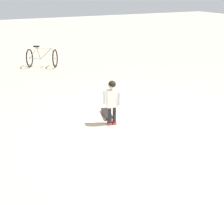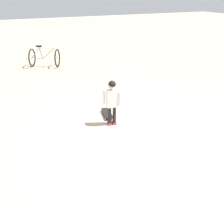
{
  "view_description": "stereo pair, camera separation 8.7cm",
  "coord_description": "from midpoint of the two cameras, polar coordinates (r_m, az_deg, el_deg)",
  "views": [
    {
      "loc": [
        -4.25,
        2.63,
        2.82
      ],
      "look_at": [
        0.35,
        0.45,
        0.55
      ],
      "focal_mm": 40.56,
      "sensor_mm": 36.0,
      "label": 1
    },
    {
      "loc": [
        -4.29,
        2.55,
        2.82
      ],
      "look_at": [
        0.35,
        0.45,
        0.55
      ],
      "focal_mm": 40.56,
      "sensor_mm": 36.0,
      "label": 2
    }
  ],
  "objects": [
    {
      "name": "ground_plane",
      "position": [
        5.73,
        5.99,
        -5.55
      ],
      "size": [
        50.0,
        50.0,
        0.0
      ],
      "primitive_type": "plane",
      "color": "tan"
    },
    {
      "name": "skateboard",
      "position": [
        6.19,
        -0.72,
        -2.43
      ],
      "size": [
        0.61,
        0.3,
        0.07
      ],
      "color": "black",
      "rests_on": "ground"
    },
    {
      "name": "child_person",
      "position": [
        5.53,
        0.45,
        1.01
      ],
      "size": [
        0.27,
        0.34,
        1.06
      ],
      "color": "black",
      "rests_on": "ground"
    },
    {
      "name": "bicycle_far",
      "position": [
        10.5,
        -14.72,
        9.84
      ],
      "size": [
        1.13,
        1.28,
        0.85
      ],
      "color": "black",
      "rests_on": "ground"
    }
  ]
}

